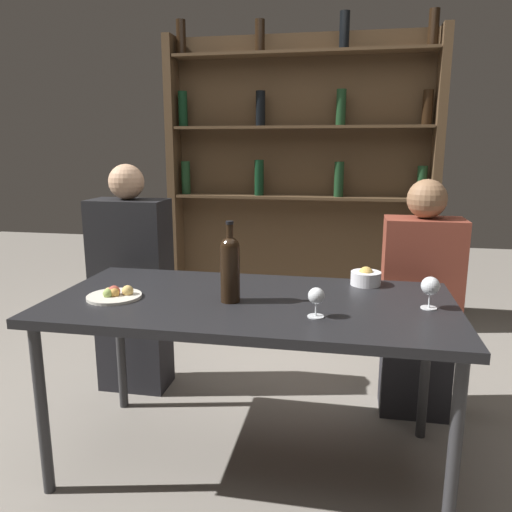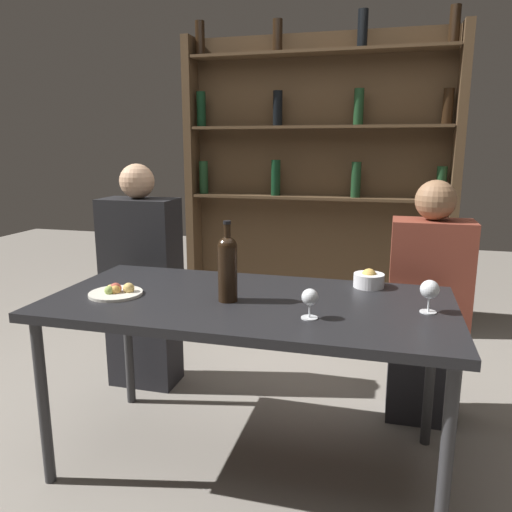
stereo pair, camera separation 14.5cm
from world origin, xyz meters
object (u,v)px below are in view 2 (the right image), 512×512
Objects in this scene: wine_glass_0 at (430,290)px; wine_glass_1 at (310,298)px; snack_bowl at (369,279)px; food_plate_0 at (117,292)px; wine_bottle at (228,266)px; seated_person_right at (427,311)px; seated_person_left at (142,284)px.

wine_glass_1 is at bearing -156.91° from wine_glass_0.
food_plate_0 is at bearing -158.82° from snack_bowl.
wine_bottle is at bearing -175.87° from wine_glass_0.
seated_person_right is (0.79, 0.61, -0.32)m from wine_bottle.
seated_person_right is at bearing 44.49° from snack_bowl.
wine_bottle is 2.43× the size of snack_bowl.
seated_person_right is (0.04, 0.55, -0.26)m from wine_glass_0.
wine_bottle reaches higher than wine_glass_0.
snack_bowl is at bearing 21.18° from food_plate_0.
wine_glass_0 reaches higher than wine_glass_1.
wine_glass_1 is (-0.41, -0.17, -0.01)m from wine_glass_0.
food_plate_0 is (-1.21, -0.10, -0.07)m from wine_glass_0.
seated_person_left is (-0.69, 0.61, -0.29)m from wine_bottle.
wine_bottle is 2.93× the size of wine_glass_1.
wine_bottle is 2.60× the size of wine_glass_0.
wine_bottle reaches higher than food_plate_0.
wine_bottle is 0.37m from wine_glass_1.
seated_person_left is at bearing 144.91° from wine_glass_1.
seated_person_left is (-1.22, 0.26, -0.18)m from snack_bowl.
wine_glass_0 is 1.13× the size of wine_glass_1.
wine_glass_0 is at bearing -94.66° from seated_person_right.
seated_person_left is at bearing 167.73° from snack_bowl.
seated_person_left reaches higher than food_plate_0.
wine_glass_1 is 0.50m from snack_bowl.
wine_bottle is 0.26× the size of seated_person_left.
wine_glass_0 reaches higher than food_plate_0.
wine_glass_1 is 0.81m from food_plate_0.
seated_person_left is at bearing 180.00° from seated_person_right.
wine_bottle is 0.27× the size of seated_person_right.
seated_person_left is 1.49m from seated_person_right.
wine_bottle is 0.97m from seated_person_left.
wine_glass_1 is at bearing -121.99° from seated_person_right.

